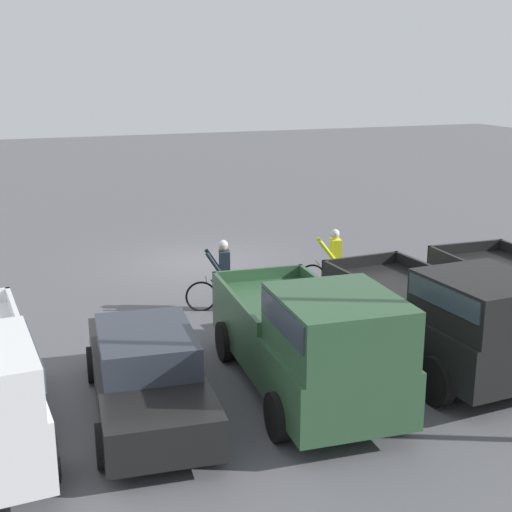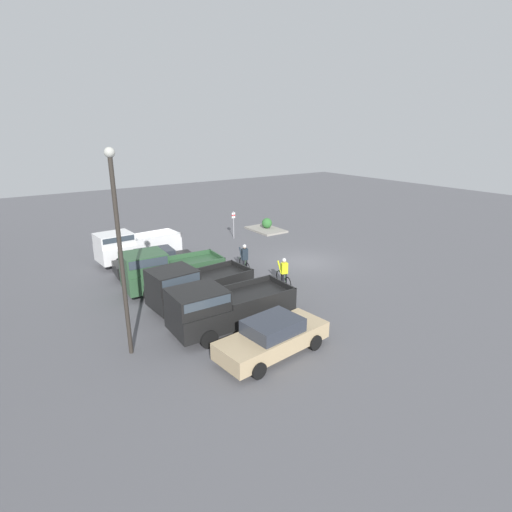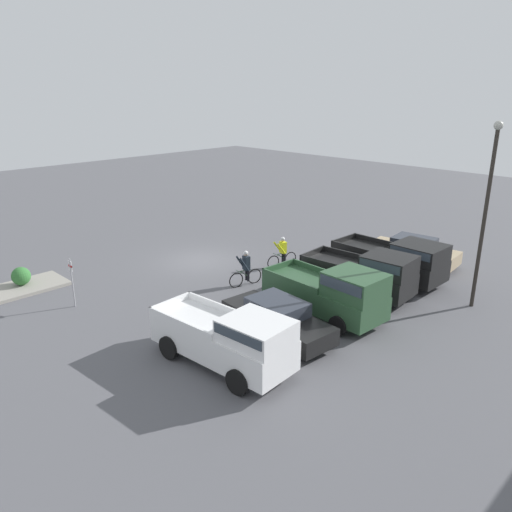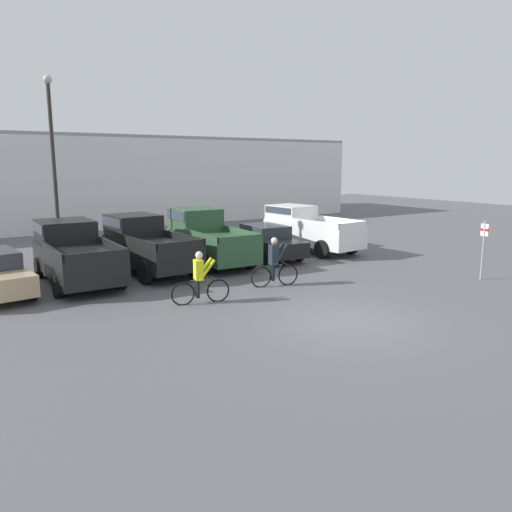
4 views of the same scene
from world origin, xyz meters
The scene contains 13 objects.
ground_plane centered at (0.00, 0.00, 0.00)m, with size 80.00×80.00×0.00m, color #56565B.
sedan_0 centered at (-7.72, 8.46, 0.73)m, with size 2.28×4.77×1.47m.
pickup_truck_0 centered at (-4.91, 9.04, 1.09)m, with size 2.38×5.52×2.11m.
pickup_truck_1 centered at (-2.15, 9.10, 1.13)m, with size 2.45×5.16×2.17m.
pickup_truck_2 centered at (0.71, 9.38, 1.16)m, with size 2.43×5.40×2.26m.
sedan_1 centered at (3.48, 8.87, 0.75)m, with size 2.19×4.84×1.49m.
pickup_truck_3 centered at (6.25, 9.26, 1.12)m, with size 2.40×5.37×2.14m.
cyclist_0 centered at (0.69, 4.30, 0.85)m, with size 1.76×0.54×1.75m.
cyclist_1 centered at (-2.49, 3.78, 0.80)m, with size 1.82×0.55×1.65m.
fire_lane_sign centered at (7.63, 0.82, 1.32)m, with size 0.06×0.30×2.18m.
lamppost centered at (-4.54, 12.99, 4.50)m, with size 0.36×0.36×7.79m.
curb_island centered at (8.24, -2.77, 0.07)m, with size 3.40×2.21×0.15m, color gray.
shrub centered at (8.38, -2.97, 0.58)m, with size 0.87×0.87×0.87m.
Camera 3 is at (16.13, 20.30, 9.00)m, focal length 35.00 mm.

